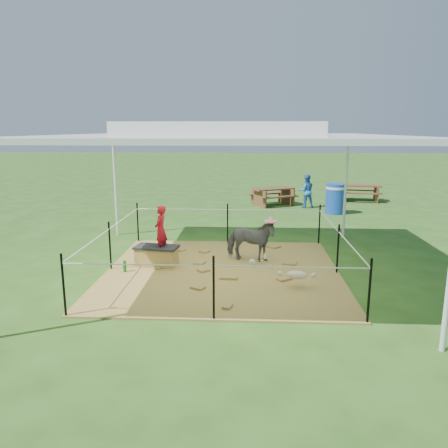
{
  "coord_description": "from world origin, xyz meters",
  "views": [
    {
      "loc": [
        0.47,
        -8.28,
        2.79
      ],
      "look_at": [
        0.0,
        0.6,
        0.85
      ],
      "focal_mm": 35.0,
      "sensor_mm": 36.0,
      "label": 1
    }
  ],
  "objects_px": {
    "trash_barrel": "(335,199)",
    "distant_person": "(306,191)",
    "green_bottle": "(125,266)",
    "foal": "(297,273)",
    "pony": "(250,241)",
    "straw_bale": "(157,257)",
    "picnic_table_far": "(360,193)",
    "picnic_table_near": "(273,197)",
    "woman": "(161,225)"
  },
  "relations": [
    {
      "from": "trash_barrel",
      "to": "picnic_table_near",
      "type": "distance_m",
      "value": 2.55
    },
    {
      "from": "foal",
      "to": "trash_barrel",
      "type": "bearing_deg",
      "value": 86.47
    },
    {
      "from": "pony",
      "to": "picnic_table_far",
      "type": "height_order",
      "value": "pony"
    },
    {
      "from": "straw_bale",
      "to": "foal",
      "type": "relative_size",
      "value": 0.87
    },
    {
      "from": "straw_bale",
      "to": "trash_barrel",
      "type": "bearing_deg",
      "value": 51.68
    },
    {
      "from": "picnic_table_near",
      "to": "distant_person",
      "type": "height_order",
      "value": "distant_person"
    },
    {
      "from": "foal",
      "to": "picnic_table_far",
      "type": "xyz_separation_m",
      "value": [
        3.57,
        9.96,
        0.03
      ]
    },
    {
      "from": "green_bottle",
      "to": "foal",
      "type": "xyz_separation_m",
      "value": [
        3.29,
        -0.7,
        0.15
      ]
    },
    {
      "from": "pony",
      "to": "trash_barrel",
      "type": "height_order",
      "value": "trash_barrel"
    },
    {
      "from": "woman",
      "to": "foal",
      "type": "bearing_deg",
      "value": 75.61
    },
    {
      "from": "woman",
      "to": "picnic_table_near",
      "type": "distance_m",
      "value": 8.13
    },
    {
      "from": "green_bottle",
      "to": "foal",
      "type": "height_order",
      "value": "foal"
    },
    {
      "from": "foal",
      "to": "picnic_table_near",
      "type": "xyz_separation_m",
      "value": [
        0.06,
        8.8,
        0.03
      ]
    },
    {
      "from": "distant_person",
      "to": "woman",
      "type": "bearing_deg",
      "value": 53.8
    },
    {
      "from": "straw_bale",
      "to": "green_bottle",
      "type": "relative_size",
      "value": 3.6
    },
    {
      "from": "straw_bale",
      "to": "picnic_table_far",
      "type": "distance_m",
      "value": 10.84
    },
    {
      "from": "green_bottle",
      "to": "woman",
      "type": "bearing_deg",
      "value": 34.7
    },
    {
      "from": "foal",
      "to": "distant_person",
      "type": "distance_m",
      "value": 8.45
    },
    {
      "from": "green_bottle",
      "to": "distant_person",
      "type": "height_order",
      "value": "distant_person"
    },
    {
      "from": "picnic_table_far",
      "to": "green_bottle",
      "type": "bearing_deg",
      "value": -118.47
    },
    {
      "from": "woman",
      "to": "picnic_table_far",
      "type": "xyz_separation_m",
      "value": [
        6.22,
        8.81,
        -0.57
      ]
    },
    {
      "from": "woman",
      "to": "green_bottle",
      "type": "xyz_separation_m",
      "value": [
        -0.65,
        -0.45,
        -0.74
      ]
    },
    {
      "from": "woman",
      "to": "foal",
      "type": "distance_m",
      "value": 2.94
    },
    {
      "from": "pony",
      "to": "picnic_table_near",
      "type": "relative_size",
      "value": 0.69
    },
    {
      "from": "picnic_table_near",
      "to": "distant_person",
      "type": "distance_m",
      "value": 1.28
    },
    {
      "from": "pony",
      "to": "picnic_table_near",
      "type": "xyz_separation_m",
      "value": [
        0.88,
        7.25,
        -0.16
      ]
    },
    {
      "from": "woman",
      "to": "straw_bale",
      "type": "bearing_deg",
      "value": -80.87
    },
    {
      "from": "picnic_table_far",
      "to": "distant_person",
      "type": "height_order",
      "value": "distant_person"
    },
    {
      "from": "green_bottle",
      "to": "picnic_table_near",
      "type": "xyz_separation_m",
      "value": [
        3.36,
        8.1,
        0.18
      ]
    },
    {
      "from": "foal",
      "to": "green_bottle",
      "type": "bearing_deg",
      "value": -179.61
    },
    {
      "from": "woman",
      "to": "picnic_table_near",
      "type": "height_order",
      "value": "woman"
    },
    {
      "from": "woman",
      "to": "picnic_table_far",
      "type": "distance_m",
      "value": 10.8
    },
    {
      "from": "woman",
      "to": "foal",
      "type": "relative_size",
      "value": 1.04
    },
    {
      "from": "trash_barrel",
      "to": "picnic_table_near",
      "type": "relative_size",
      "value": 0.65
    },
    {
      "from": "woman",
      "to": "picnic_table_far",
      "type": "bearing_deg",
      "value": 153.92
    },
    {
      "from": "pony",
      "to": "trash_barrel",
      "type": "relative_size",
      "value": 1.06
    },
    {
      "from": "trash_barrel",
      "to": "distant_person",
      "type": "xyz_separation_m",
      "value": [
        -0.83,
        1.12,
        0.1
      ]
    },
    {
      "from": "woman",
      "to": "distant_person",
      "type": "bearing_deg",
      "value": 160.85
    },
    {
      "from": "picnic_table_near",
      "to": "picnic_table_far",
      "type": "distance_m",
      "value": 3.7
    },
    {
      "from": "straw_bale",
      "to": "picnic_table_far",
      "type": "bearing_deg",
      "value": 54.35
    },
    {
      "from": "woman",
      "to": "green_bottle",
      "type": "height_order",
      "value": "woman"
    },
    {
      "from": "straw_bale",
      "to": "picnic_table_near",
      "type": "height_order",
      "value": "picnic_table_near"
    },
    {
      "from": "trash_barrel",
      "to": "picnic_table_far",
      "type": "distance_m",
      "value": 3.12
    },
    {
      "from": "pony",
      "to": "picnic_table_far",
      "type": "xyz_separation_m",
      "value": [
        4.39,
        8.41,
        -0.16
      ]
    },
    {
      "from": "distant_person",
      "to": "green_bottle",
      "type": "bearing_deg",
      "value": 51.49
    },
    {
      "from": "straw_bale",
      "to": "distant_person",
      "type": "relative_size",
      "value": 0.68
    },
    {
      "from": "picnic_table_far",
      "to": "distant_person",
      "type": "relative_size",
      "value": 1.28
    },
    {
      "from": "green_bottle",
      "to": "distant_person",
      "type": "distance_m",
      "value": 8.91
    },
    {
      "from": "straw_bale",
      "to": "picnic_table_near",
      "type": "relative_size",
      "value": 0.54
    },
    {
      "from": "green_bottle",
      "to": "pony",
      "type": "height_order",
      "value": "pony"
    }
  ]
}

